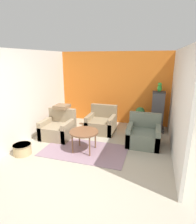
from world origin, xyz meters
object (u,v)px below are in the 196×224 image
object	(u,v)px
armchair_middle	(101,123)
wicker_basket	(22,149)
armchair_left	(58,129)
potted_plant	(140,115)
parrot	(160,87)
birdcage	(157,112)
coffee_table	(84,133)
armchair_right	(143,135)

from	to	relation	value
armchair_middle	wicker_basket	world-z (taller)	armchair_middle
armchair_left	wicker_basket	size ratio (longest dim) A/B	1.93
potted_plant	parrot	bearing A→B (deg)	-2.81
armchair_left	birdcage	xyz separation A→B (m)	(2.72, 1.42, 0.33)
coffee_table	potted_plant	xyz separation A→B (m)	(1.16, 2.02, -0.03)
armchair_right	armchair_middle	xyz separation A→B (m)	(-1.32, 0.55, 0.00)
coffee_table	parrot	xyz separation A→B (m)	(1.69, 1.99, 0.90)
armchair_middle	armchair_right	bearing A→B (deg)	-22.68
coffee_table	armchair_right	bearing A→B (deg)	30.93
armchair_left	parrot	size ratio (longest dim) A/B	2.88
armchair_left	wicker_basket	distance (m)	1.22
armchair_right	parrot	xyz separation A→B (m)	(0.32, 1.17, 1.12)
potted_plant	wicker_basket	distance (m)	3.65
wicker_basket	armchair_right	bearing A→B (deg)	27.40
parrot	wicker_basket	bearing A→B (deg)	-139.72
potted_plant	coffee_table	bearing A→B (deg)	-119.85
armchair_left	birdcage	bearing A→B (deg)	27.63
armchair_right	parrot	bearing A→B (deg)	74.56
armchair_left	potted_plant	size ratio (longest dim) A/B	1.17
birdcage	armchair_left	bearing A→B (deg)	-152.37
coffee_table	parrot	distance (m)	2.77
potted_plant	armchair_left	bearing A→B (deg)	-146.39
armchair_middle	wicker_basket	distance (m)	2.42
birdcage	armchair_right	bearing A→B (deg)	-105.47
armchair_left	coffee_table	bearing A→B (deg)	-29.04
coffee_table	armchair_middle	distance (m)	1.39
armchair_right	wicker_basket	xyz separation A→B (m)	(-2.73, -1.42, -0.12)
coffee_table	wicker_basket	bearing A→B (deg)	-156.39
birdcage	wicker_basket	distance (m)	4.03
armchair_left	armchair_middle	xyz separation A→B (m)	(1.07, 0.80, 0.00)
coffee_table	armchair_left	bearing A→B (deg)	150.96
armchair_left	potted_plant	bearing A→B (deg)	33.61
armchair_left	wicker_basket	world-z (taller)	armchair_left
parrot	armchair_middle	bearing A→B (deg)	-159.38
armchair_right	wicker_basket	size ratio (longest dim) A/B	1.93
coffee_table	parrot	world-z (taller)	parrot
parrot	potted_plant	distance (m)	1.07
birdcage	wicker_basket	bearing A→B (deg)	-139.75
armchair_right	armchair_middle	distance (m)	1.43
potted_plant	wicker_basket	size ratio (longest dim) A/B	1.65
armchair_middle	birdcage	world-z (taller)	birdcage
birdcage	parrot	xyz separation A→B (m)	(-0.00, 0.00, 0.78)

